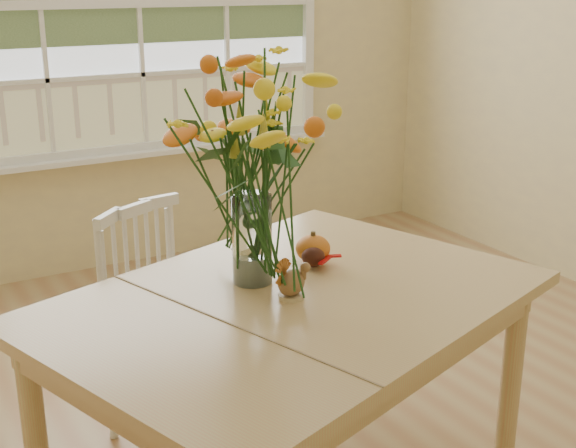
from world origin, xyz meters
TOP-DOWN VIEW (x-y plane):
  - floor at (0.00, 0.00)m, footprint 4.00×4.50m
  - wall_back at (0.00, 2.25)m, footprint 4.00×0.02m
  - window at (0.00, 2.21)m, footprint 2.42×0.12m
  - dining_table at (-0.46, -0.30)m, footprint 1.71×1.44m
  - windsor_chair at (-0.64, 0.40)m, footprint 0.54×0.53m
  - flower_vase at (-0.51, -0.14)m, footprint 0.59×0.59m
  - pumpkin at (-0.26, -0.10)m, footprint 0.12×0.12m
  - turkey_figurine at (-0.47, -0.32)m, footprint 0.12×0.10m
  - dark_gourd at (-0.28, -0.14)m, footprint 0.12×0.08m

SIDE VIEW (x-z plane):
  - floor at x=0.00m, z-range -0.01..0.00m
  - windsor_chair at x=-0.64m, z-range 0.06..0.94m
  - dining_table at x=-0.46m, z-range 0.30..1.08m
  - dark_gourd at x=-0.28m, z-range 0.78..0.85m
  - pumpkin at x=-0.26m, z-range 0.78..0.87m
  - turkey_figurine at x=-0.47m, z-range 0.77..0.89m
  - flower_vase at x=-0.51m, z-range 0.85..1.55m
  - wall_back at x=0.00m, z-range 0.00..2.70m
  - window at x=0.00m, z-range 0.66..2.40m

